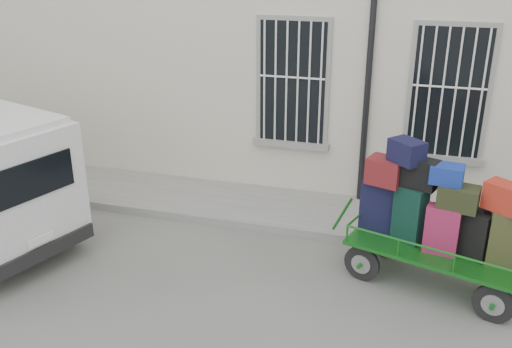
{
  "coord_description": "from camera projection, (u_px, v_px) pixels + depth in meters",
  "views": [
    {
      "loc": [
        1.83,
        -6.98,
        4.6
      ],
      "look_at": [
        -0.51,
        1.0,
        1.22
      ],
      "focal_mm": 40.0,
      "sensor_mm": 36.0,
      "label": 1
    }
  ],
  "objects": [
    {
      "name": "luggage_cart",
      "position": [
        435.0,
        218.0,
        7.9
      ],
      "size": [
        2.84,
        1.72,
        2.11
      ],
      "rotation": [
        0.0,
        0.0,
        -0.3
      ],
      "color": "black",
      "rests_on": "ground"
    },
    {
      "name": "building",
      "position": [
        338.0,
        24.0,
        12.17
      ],
      "size": [
        24.0,
        5.15,
        6.0
      ],
      "color": "beige",
      "rests_on": "ground"
    },
    {
      "name": "sidewalk",
      "position": [
        302.0,
        212.0,
        10.34
      ],
      "size": [
        24.0,
        1.7,
        0.15
      ],
      "primitive_type": "cube",
      "color": "slate",
      "rests_on": "ground"
    },
    {
      "name": "ground",
      "position": [
        270.0,
        279.0,
        8.41
      ],
      "size": [
        80.0,
        80.0,
        0.0
      ],
      "primitive_type": "plane",
      "color": "#60605C",
      "rests_on": "ground"
    }
  ]
}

